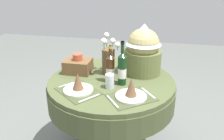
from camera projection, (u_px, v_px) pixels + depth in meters
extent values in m
cylinder|color=#4C5633|center=(111.00, 81.00, 2.08)|extent=(1.12, 1.12, 0.04)
cylinder|color=#464F2E|center=(111.00, 93.00, 2.13)|extent=(1.14, 1.14, 0.19)
cylinder|color=black|center=(111.00, 116.00, 2.23)|extent=(0.12, 0.12, 0.70)
cube|color=#41492B|center=(78.00, 91.00, 1.87)|extent=(0.43, 0.41, 0.00)
cylinder|color=silver|center=(78.00, 90.00, 1.87)|extent=(0.24, 0.24, 0.02)
cone|color=brown|center=(78.00, 81.00, 1.84)|extent=(0.09, 0.09, 0.14)
cube|color=silver|center=(69.00, 84.00, 1.98)|extent=(0.13, 0.16, 0.00)
cube|color=silver|center=(89.00, 98.00, 1.76)|extent=(0.13, 0.16, 0.00)
cube|color=#41492B|center=(131.00, 97.00, 1.78)|extent=(0.43, 0.41, 0.00)
cylinder|color=silver|center=(131.00, 96.00, 1.77)|extent=(0.24, 0.24, 0.02)
cone|color=brown|center=(131.00, 87.00, 1.74)|extent=(0.09, 0.09, 0.14)
cube|color=silver|center=(113.00, 101.00, 1.72)|extent=(0.12, 0.16, 0.00)
cube|color=silver|center=(148.00, 93.00, 1.84)|extent=(0.13, 0.16, 0.00)
cylinder|color=brown|center=(108.00, 62.00, 2.15)|extent=(0.12, 0.12, 0.24)
sphere|color=white|center=(107.00, 35.00, 2.13)|extent=(0.05, 0.05, 0.05)
cylinder|color=#4C7038|center=(107.00, 42.00, 2.16)|extent=(0.01, 0.01, 0.10)
sphere|color=white|center=(117.00, 45.00, 2.06)|extent=(0.05, 0.05, 0.05)
cylinder|color=#4C7038|center=(117.00, 48.00, 2.07)|extent=(0.01, 0.01, 0.03)
sphere|color=white|center=(113.00, 41.00, 2.15)|extent=(0.05, 0.05, 0.05)
cylinder|color=#4C7038|center=(113.00, 45.00, 2.17)|extent=(0.01, 0.01, 0.04)
sphere|color=white|center=(104.00, 41.00, 2.01)|extent=(0.06, 0.06, 0.06)
cylinder|color=#4C7038|center=(104.00, 47.00, 2.03)|extent=(0.01, 0.01, 0.07)
cylinder|color=#422814|center=(110.00, 70.00, 2.00)|extent=(0.07, 0.07, 0.22)
cylinder|color=silver|center=(110.00, 72.00, 2.00)|extent=(0.07, 0.07, 0.07)
cone|color=#422814|center=(110.00, 56.00, 1.95)|extent=(0.07, 0.07, 0.03)
cylinder|color=#422814|center=(110.00, 50.00, 1.93)|extent=(0.03, 0.03, 0.07)
cylinder|color=#B29933|center=(110.00, 47.00, 1.92)|extent=(0.03, 0.03, 0.02)
cylinder|color=#143819|center=(122.00, 71.00, 1.94)|extent=(0.07, 0.07, 0.25)
cylinder|color=silver|center=(122.00, 73.00, 1.95)|extent=(0.07, 0.07, 0.08)
cone|color=#143819|center=(122.00, 55.00, 1.89)|extent=(0.07, 0.07, 0.03)
cylinder|color=#143819|center=(123.00, 47.00, 1.86)|extent=(0.03, 0.03, 0.10)
cylinder|color=black|center=(123.00, 43.00, 1.85)|extent=(0.03, 0.03, 0.02)
cylinder|color=silver|center=(110.00, 81.00, 1.91)|extent=(0.07, 0.07, 0.12)
cylinder|color=olive|center=(142.00, 62.00, 2.18)|extent=(0.34, 0.34, 0.22)
sphere|color=tan|center=(143.00, 44.00, 2.11)|extent=(0.29, 0.29, 0.29)
cone|color=silver|center=(144.00, 34.00, 2.08)|extent=(0.33, 0.33, 0.19)
cube|color=brown|center=(78.00, 66.00, 2.20)|extent=(0.25, 0.20, 0.12)
cylinder|color=#B24C33|center=(78.00, 57.00, 2.17)|extent=(0.09, 0.09, 0.06)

